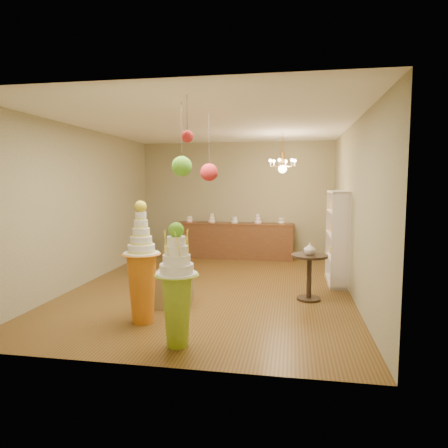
% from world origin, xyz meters
% --- Properties ---
extents(floor, '(6.50, 6.50, 0.00)m').
position_xyz_m(floor, '(0.00, 0.00, 0.00)').
color(floor, brown).
rests_on(floor, ground).
extents(ceiling, '(6.50, 6.50, 0.00)m').
position_xyz_m(ceiling, '(0.00, 0.00, 3.00)').
color(ceiling, white).
rests_on(ceiling, ground).
extents(wall_back, '(5.00, 0.04, 3.00)m').
position_xyz_m(wall_back, '(0.00, 3.25, 1.50)').
color(wall_back, gray).
rests_on(wall_back, ground).
extents(wall_front, '(5.00, 0.04, 3.00)m').
position_xyz_m(wall_front, '(0.00, -3.25, 1.50)').
color(wall_front, gray).
rests_on(wall_front, ground).
extents(wall_left, '(0.04, 6.50, 3.00)m').
position_xyz_m(wall_left, '(-2.50, 0.00, 1.50)').
color(wall_left, gray).
rests_on(wall_left, ground).
extents(wall_right, '(0.04, 6.50, 3.00)m').
position_xyz_m(wall_right, '(2.50, 0.00, 1.50)').
color(wall_right, gray).
rests_on(wall_right, ground).
extents(pedestal_green, '(0.55, 0.55, 1.50)m').
position_xyz_m(pedestal_green, '(0.12, -2.68, 0.64)').
color(pedestal_green, '#8FAF27').
rests_on(pedestal_green, floor).
extents(pedestal_orange, '(0.57, 0.57, 1.72)m').
position_xyz_m(pedestal_orange, '(-0.59, -1.97, 0.65)').
color(pedestal_orange, orange).
rests_on(pedestal_orange, floor).
extents(burlap_riser, '(0.62, 0.62, 0.53)m').
position_xyz_m(burlap_riser, '(-0.41, -1.13, 0.27)').
color(burlap_riser, olive).
rests_on(burlap_riser, floor).
extents(sideboard, '(3.04, 0.54, 1.16)m').
position_xyz_m(sideboard, '(0.00, 2.97, 0.48)').
color(sideboard, '#58321B').
rests_on(sideboard, floor).
extents(shelving_unit, '(0.33, 1.20, 1.80)m').
position_xyz_m(shelving_unit, '(2.34, 0.80, 0.90)').
color(shelving_unit, beige).
rests_on(shelving_unit, floor).
extents(round_table, '(0.68, 0.68, 0.77)m').
position_xyz_m(round_table, '(1.76, -0.48, 0.50)').
color(round_table, black).
rests_on(round_table, floor).
extents(vase, '(0.23, 0.23, 0.20)m').
position_xyz_m(vase, '(1.76, -0.48, 0.87)').
color(vase, beige).
rests_on(vase, round_table).
extents(pom_red_left, '(0.25, 0.25, 1.01)m').
position_xyz_m(pom_red_left, '(0.27, -1.51, 2.11)').
color(pom_red_left, '#3A2F2A').
rests_on(pom_red_left, ceiling).
extents(pom_green_mid, '(0.26, 0.26, 0.96)m').
position_xyz_m(pom_green_mid, '(0.04, -2.10, 2.18)').
color(pom_green_mid, '#3A2F2A').
rests_on(pom_green_mid, ceiling).
extents(pom_red_right, '(0.14, 0.14, 0.56)m').
position_xyz_m(pom_red_right, '(0.21, -2.46, 2.52)').
color(pom_red_right, '#3A2F2A').
rests_on(pom_red_right, ceiling).
extents(chandelier, '(0.76, 0.76, 0.85)m').
position_xyz_m(chandelier, '(1.24, 1.40, 2.30)').
color(chandelier, gold).
rests_on(chandelier, ceiling).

